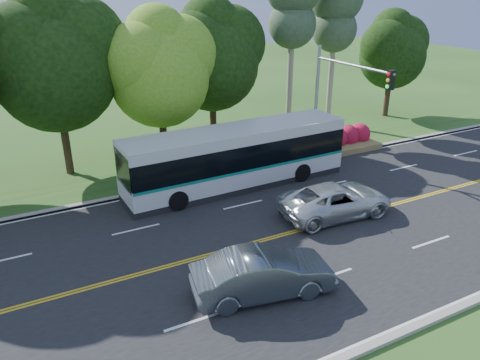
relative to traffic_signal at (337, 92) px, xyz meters
name	(u,v)px	position (x,y,z in m)	size (l,w,h in m)	color
ground	(289,233)	(-6.49, -5.40, -4.67)	(120.00, 120.00, 0.00)	#2A521B
road	(289,233)	(-6.49, -5.40, -4.66)	(60.00, 14.00, 0.02)	black
curb_north	(221,177)	(-6.49, 1.75, -4.60)	(60.00, 0.30, 0.15)	gray
curb_south	(411,329)	(-6.49, -12.55, -4.60)	(60.00, 0.30, 0.15)	gray
grass_verge	(208,167)	(-6.49, 3.60, -4.62)	(60.00, 4.00, 0.10)	#2A521B
lane_markings	(288,233)	(-6.59, -5.40, -4.65)	(57.60, 13.82, 0.00)	gold
tree_row	(97,53)	(-11.65, 6.73, 2.06)	(44.70, 9.10, 13.84)	#301D15
bougainvillea_hedge	(314,143)	(0.69, 2.75, -3.95)	(9.50, 2.25, 1.50)	maroon
traffic_signal	(337,92)	(0.00, 0.00, 0.00)	(0.42, 6.10, 7.00)	gray
transit_bus	(236,158)	(-6.18, 0.39, -3.04)	(12.49, 3.05, 3.25)	silver
sedan	(263,274)	(-9.77, -8.66, -3.81)	(1.77, 5.09, 1.68)	slate
suv	(336,200)	(-3.59, -4.90, -3.88)	(2.55, 5.53, 1.54)	silver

